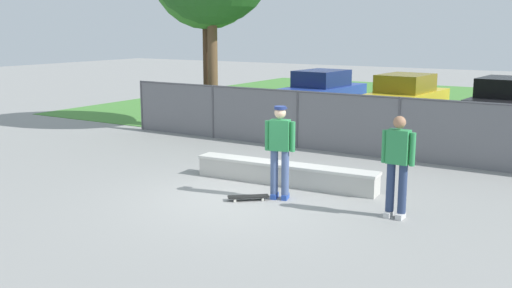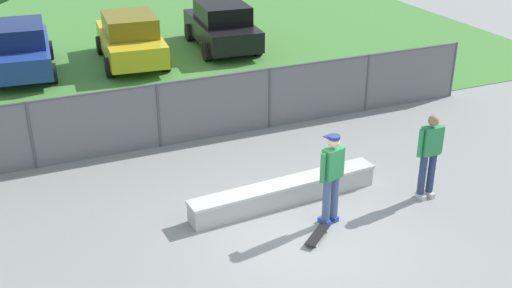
{
  "view_description": "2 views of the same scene",
  "coord_description": "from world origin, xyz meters",
  "px_view_note": "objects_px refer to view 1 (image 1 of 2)",
  "views": [
    {
      "loc": [
        6.05,
        -9.31,
        3.3
      ],
      "look_at": [
        -0.27,
        0.88,
        0.92
      ],
      "focal_mm": 41.01,
      "sensor_mm": 36.0,
      "label": 1
    },
    {
      "loc": [
        -4.84,
        -8.7,
        6.57
      ],
      "look_at": [
        -0.27,
        1.85,
        1.19
      ],
      "focal_mm": 44.48,
      "sensor_mm": 36.0,
      "label": 2
    }
  ],
  "objects_px": {
    "concrete_ledge": "(285,174)",
    "car_yellow": "(406,96)",
    "skateboard": "(248,197)",
    "car_black": "(506,101)",
    "car_blue": "(323,91)",
    "bystander": "(398,162)",
    "skateboarder": "(280,148)"
  },
  "relations": [
    {
      "from": "skateboarder",
      "to": "bystander",
      "type": "bearing_deg",
      "value": 2.4
    },
    {
      "from": "concrete_ledge",
      "to": "bystander",
      "type": "xyz_separation_m",
      "value": [
        2.76,
        -0.94,
        0.77
      ]
    },
    {
      "from": "concrete_ledge",
      "to": "car_yellow",
      "type": "bearing_deg",
      "value": 93.74
    },
    {
      "from": "bystander",
      "to": "concrete_ledge",
      "type": "bearing_deg",
      "value": 161.3
    },
    {
      "from": "skateboard",
      "to": "bystander",
      "type": "height_order",
      "value": "bystander"
    },
    {
      "from": "skateboard",
      "to": "car_yellow",
      "type": "distance_m",
      "value": 11.88
    },
    {
      "from": "car_yellow",
      "to": "bystander",
      "type": "bearing_deg",
      "value": -73.1
    },
    {
      "from": "car_blue",
      "to": "car_black",
      "type": "height_order",
      "value": "same"
    },
    {
      "from": "skateboard",
      "to": "car_yellow",
      "type": "bearing_deg",
      "value": 93.23
    },
    {
      "from": "car_blue",
      "to": "bystander",
      "type": "relative_size",
      "value": 2.38
    },
    {
      "from": "car_yellow",
      "to": "car_blue",
      "type": "bearing_deg",
      "value": 176.06
    },
    {
      "from": "concrete_ledge",
      "to": "car_black",
      "type": "bearing_deg",
      "value": 75.95
    },
    {
      "from": "concrete_ledge",
      "to": "car_blue",
      "type": "bearing_deg",
      "value": 111.38
    },
    {
      "from": "skateboarder",
      "to": "car_blue",
      "type": "relative_size",
      "value": 0.42
    },
    {
      "from": "car_blue",
      "to": "car_black",
      "type": "xyz_separation_m",
      "value": [
        6.86,
        0.13,
        0.0
      ]
    },
    {
      "from": "car_blue",
      "to": "skateboard",
      "type": "bearing_deg",
      "value": -71.02
    },
    {
      "from": "skateboarder",
      "to": "bystander",
      "type": "relative_size",
      "value": 1.01
    },
    {
      "from": "skateboard",
      "to": "car_black",
      "type": "xyz_separation_m",
      "value": [
        2.71,
        12.2,
        0.77
      ]
    },
    {
      "from": "skateboarder",
      "to": "car_black",
      "type": "relative_size",
      "value": 0.42
    },
    {
      "from": "concrete_ledge",
      "to": "car_yellow",
      "type": "distance_m",
      "value": 10.44
    },
    {
      "from": "car_yellow",
      "to": "car_black",
      "type": "distance_m",
      "value": 3.39
    },
    {
      "from": "concrete_ledge",
      "to": "skateboard",
      "type": "distance_m",
      "value": 1.44
    },
    {
      "from": "skateboard",
      "to": "bystander",
      "type": "relative_size",
      "value": 0.41
    },
    {
      "from": "concrete_ledge",
      "to": "car_blue",
      "type": "distance_m",
      "value": 11.44
    },
    {
      "from": "concrete_ledge",
      "to": "bystander",
      "type": "height_order",
      "value": "bystander"
    },
    {
      "from": "car_blue",
      "to": "skateboarder",
      "type": "bearing_deg",
      "value": -68.39
    },
    {
      "from": "bystander",
      "to": "car_yellow",
      "type": "bearing_deg",
      "value": 106.9
    },
    {
      "from": "skateboard",
      "to": "car_blue",
      "type": "bearing_deg",
      "value": 108.98
    },
    {
      "from": "car_black",
      "to": "skateboard",
      "type": "bearing_deg",
      "value": -102.51
    },
    {
      "from": "car_yellow",
      "to": "car_black",
      "type": "bearing_deg",
      "value": 6.21
    },
    {
      "from": "skateboard",
      "to": "skateboarder",
      "type": "bearing_deg",
      "value": 40.23
    },
    {
      "from": "concrete_ledge",
      "to": "skateboarder",
      "type": "relative_size",
      "value": 2.25
    }
  ]
}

